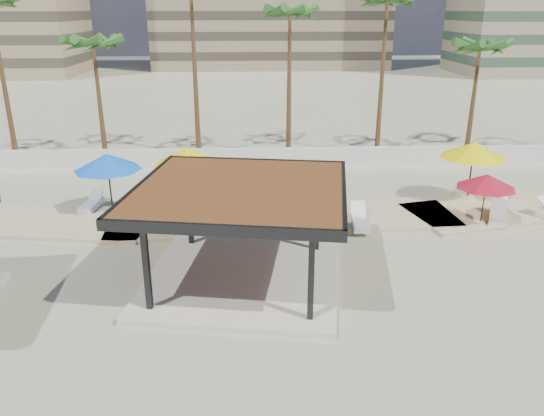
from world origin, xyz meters
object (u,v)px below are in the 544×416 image
at_px(umbrella_c, 487,181).
at_px(lounger_a, 92,204).
at_px(lounger_b, 360,221).
at_px(pavilion_central, 241,225).
at_px(lounger_d, 498,215).

relative_size(umbrella_c, lounger_a, 1.35).
height_order(lounger_a, lounger_b, lounger_b).
relative_size(pavilion_central, umbrella_c, 3.14).
bearing_deg(umbrella_c, lounger_d, 26.98).
xyz_separation_m(lounger_b, lounger_d, (6.50, 0.47, 0.00)).
relative_size(pavilion_central, lounger_b, 3.83).
height_order(pavilion_central, lounger_a, pavilion_central).
relative_size(pavilion_central, lounger_a, 4.24).
relative_size(lounger_b, lounger_d, 0.96).
relative_size(pavilion_central, lounger_d, 3.67).
bearing_deg(lounger_d, lounger_a, 108.77).
relative_size(lounger_a, lounger_b, 0.90).
distance_m(umbrella_c, lounger_b, 5.78).
height_order(pavilion_central, lounger_b, pavilion_central).
height_order(umbrella_c, lounger_a, umbrella_c).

